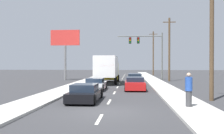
# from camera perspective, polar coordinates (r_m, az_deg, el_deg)

# --- Properties ---
(ground_plane) EXTENTS (140.00, 140.00, 0.00)m
(ground_plane) POSITION_cam_1_polar(r_m,az_deg,el_deg) (37.51, 2.26, -3.09)
(ground_plane) COLOR #333335
(sidewalk_right) EXTENTS (2.30, 80.00, 0.14)m
(sidewalk_right) POSITION_cam_1_polar(r_m,az_deg,el_deg) (32.66, 10.22, -3.52)
(sidewalk_right) COLOR #B2AFA8
(sidewalk_right) RESTS_ON ground_plane
(sidewalk_left) EXTENTS (2.30, 80.00, 0.14)m
(sidewalk_left) POSITION_cam_1_polar(r_m,az_deg,el_deg) (33.05, -6.25, -3.47)
(sidewalk_left) COLOR #B2AFA8
(sidewalk_left) RESTS_ON ground_plane
(lane_markings) EXTENTS (0.14, 57.00, 0.01)m
(lane_markings) POSITION_cam_1_polar(r_m,az_deg,el_deg) (33.24, 1.99, -3.56)
(lane_markings) COLOR silver
(lane_markings) RESTS_ON ground_plane
(box_truck) EXTENTS (2.69, 8.48, 3.42)m
(box_truck) POSITION_cam_1_polar(r_m,az_deg,el_deg) (30.92, -1.09, -0.19)
(box_truck) COLOR white
(box_truck) RESTS_ON ground_plane
(car_white) EXTENTS (1.83, 4.34, 1.13)m
(car_white) POSITION_cam_1_polar(r_m,az_deg,el_deg) (23.06, -3.85, -4.10)
(car_white) COLOR white
(car_white) RESTS_ON ground_plane
(car_black) EXTENTS (1.88, 4.36, 1.15)m
(car_black) POSITION_cam_1_polar(r_m,az_deg,el_deg) (16.14, -6.26, -6.10)
(car_black) COLOR black
(car_black) RESTS_ON ground_plane
(car_silver) EXTENTS (2.02, 4.18, 1.15)m
(car_silver) POSITION_cam_1_polar(r_m,az_deg,el_deg) (35.30, 5.27, -2.46)
(car_silver) COLOR #B7BABF
(car_silver) RESTS_ON ground_plane
(car_tan) EXTENTS (1.86, 4.39, 1.32)m
(car_tan) POSITION_cam_1_polar(r_m,az_deg,el_deg) (29.20, 5.36, -2.94)
(car_tan) COLOR tan
(car_tan) RESTS_ON ground_plane
(car_red) EXTENTS (1.90, 4.37, 1.22)m
(car_red) POSITION_cam_1_polar(r_m,az_deg,el_deg) (23.23, 5.38, -3.93)
(car_red) COLOR red
(car_red) RESTS_ON ground_plane
(traffic_signal_mast) EXTENTS (7.06, 0.69, 7.36)m
(traffic_signal_mast) POSITION_cam_1_polar(r_m,az_deg,el_deg) (38.65, 7.51, 5.13)
(traffic_signal_mast) COLOR #595B56
(traffic_signal_mast) RESTS_ON ground_plane
(utility_pole_near) EXTENTS (1.80, 0.28, 9.47)m
(utility_pole_near) POSITION_cam_1_polar(r_m,az_deg,el_deg) (17.65, 22.30, 8.59)
(utility_pole_near) COLOR brown
(utility_pole_near) RESTS_ON ground_plane
(utility_pole_mid) EXTENTS (1.80, 0.28, 9.08)m
(utility_pole_mid) POSITION_cam_1_polar(r_m,az_deg,el_deg) (35.95, 13.25, 4.20)
(utility_pole_mid) COLOR brown
(utility_pole_mid) RESTS_ON ground_plane
(utility_pole_far) EXTENTS (1.80, 0.28, 9.72)m
(utility_pole_far) POSITION_cam_1_polar(r_m,az_deg,el_deg) (54.77, 9.62, 3.30)
(utility_pole_far) COLOR brown
(utility_pole_far) RESTS_ON ground_plane
(roadside_billboard) EXTENTS (4.45, 0.36, 7.66)m
(roadside_billboard) POSITION_cam_1_polar(r_m,az_deg,el_deg) (37.84, -10.90, 5.32)
(roadside_billboard) COLOR slate
(roadside_billboard) RESTS_ON ground_plane
(pedestrian_near_corner) EXTENTS (0.38, 0.38, 1.82)m
(pedestrian_near_corner) POSITION_cam_1_polar(r_m,az_deg,el_deg) (13.78, 17.51, -5.07)
(pedestrian_near_corner) COLOR #3F3F42
(pedestrian_near_corner) RESTS_ON sidewalk_right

